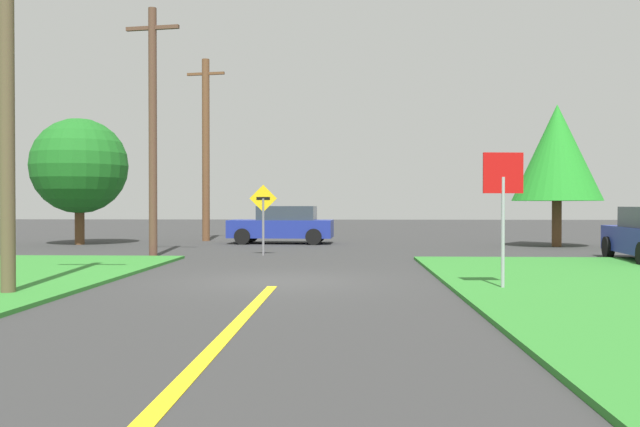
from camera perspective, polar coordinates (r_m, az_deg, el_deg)
ground_plane at (r=14.60m, az=-3.69°, el=-5.84°), size 120.00×120.00×0.00m
lane_stripe_center at (r=6.81m, az=-11.17°, el=-13.47°), size 0.20×14.00×0.01m
stop_sign at (r=13.21m, az=15.52°, el=1.72°), size 0.79×0.11×2.69m
car_approaching_junction at (r=28.59m, az=-3.24°, el=-0.99°), size 4.53×2.24×1.62m
utility_pole_near at (r=13.66m, az=-25.43°, el=13.41°), size 1.80×0.26×9.06m
utility_pole_mid at (r=22.10m, az=-14.24°, el=7.17°), size 1.80×0.38×8.01m
utility_pole_far at (r=31.11m, az=-9.83°, el=5.57°), size 1.80×0.40×8.40m
direction_sign at (r=21.84m, az=-4.92°, el=0.16°), size 0.91×0.08×2.34m
oak_tree_left at (r=28.12m, az=19.79°, el=4.94°), size 3.51×3.51×5.69m
pine_tree_center at (r=29.60m, az=-20.06°, el=3.86°), size 4.00×4.00×5.31m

